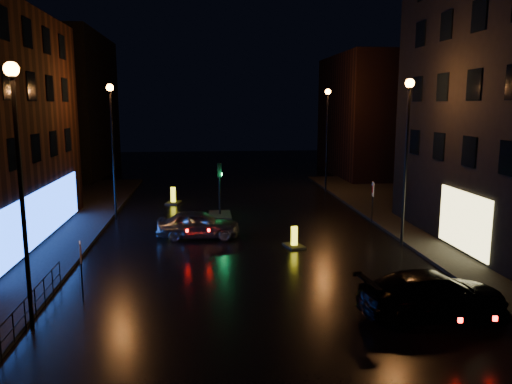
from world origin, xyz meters
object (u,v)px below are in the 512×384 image
(road_sign_left, at_px, (81,257))
(bollard_near, at_px, (294,242))
(dark_sedan, at_px, (433,294))
(road_sign_right, at_px, (373,193))
(bollard_far, at_px, (173,200))
(traffic_signal, at_px, (220,208))
(silver_hatchback, at_px, (198,224))

(road_sign_left, bearing_deg, bollard_near, 19.31)
(dark_sedan, xyz_separation_m, road_sign_right, (2.40, 13.20, 1.16))
(bollard_far, bearing_deg, bollard_near, -48.13)
(traffic_signal, bearing_deg, bollard_near, -65.45)
(traffic_signal, height_order, road_sign_left, traffic_signal)
(dark_sedan, height_order, road_sign_left, road_sign_left)
(silver_hatchback, height_order, dark_sedan, dark_sedan)
(road_sign_left, relative_size, road_sign_right, 0.86)
(bollard_near, height_order, road_sign_left, road_sign_left)
(traffic_signal, distance_m, bollard_near, 8.41)
(dark_sedan, xyz_separation_m, bollard_far, (-9.94, 20.81, -0.49))
(traffic_signal, distance_m, dark_sedan, 17.66)
(bollard_near, xyz_separation_m, road_sign_right, (5.60, 4.50, 1.68))
(bollard_near, bearing_deg, dark_sedan, -84.91)
(bollard_near, xyz_separation_m, road_sign_left, (-9.02, -6.07, 1.42))
(road_sign_right, bearing_deg, road_sign_left, 48.16)
(bollard_far, bearing_deg, silver_hatchback, -66.22)
(traffic_signal, bearing_deg, dark_sedan, -67.71)
(silver_hatchback, xyz_separation_m, road_sign_right, (10.44, 2.17, 1.16))
(dark_sedan, height_order, road_sign_right, road_sign_right)
(traffic_signal, height_order, dark_sedan, traffic_signal)
(bollard_near, xyz_separation_m, bollard_far, (-6.74, 12.12, 0.03))
(traffic_signal, relative_size, bollard_near, 2.49)
(silver_hatchback, relative_size, dark_sedan, 0.85)
(bollard_far, relative_size, road_sign_left, 0.70)
(dark_sedan, distance_m, road_sign_right, 13.46)
(bollard_far, distance_m, road_sign_left, 18.39)
(silver_hatchback, relative_size, bollard_far, 2.87)
(bollard_far, xyz_separation_m, road_sign_left, (-2.28, -18.19, 1.39))
(road_sign_left, bearing_deg, traffic_signal, 53.41)
(road_sign_right, bearing_deg, bollard_far, -19.39)
(traffic_signal, distance_m, road_sign_left, 14.83)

